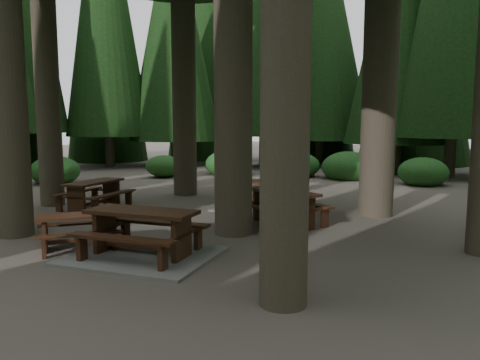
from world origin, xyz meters
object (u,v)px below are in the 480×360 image
Objects in this scene: picnic_table_b at (94,190)px; picnic_table_e at (79,226)px; picnic_table_c at (261,200)px; picnic_table_f at (283,202)px; picnic_table_a at (142,240)px.

picnic_table_b is 4.34m from picnic_table_e.
picnic_table_c is 1.21× the size of picnic_table_f.
picnic_table_c is 1.40× the size of picnic_table_e.
picnic_table_b is (-4.92, 2.21, 0.22)m from picnic_table_a.
picnic_table_c reaches higher than picnic_table_b.
picnic_table_c is at bearing -67.82° from picnic_table_b.
picnic_table_f reaches higher than picnic_table_b.
picnic_table_c is at bearing 27.42° from picnic_table_e.
picnic_table_a is 1.59× the size of picnic_table_e.
picnic_table_f is at bearing -51.97° from picnic_table_c.
picnic_table_a is 5.37m from picnic_table_c.
picnic_table_e is (-1.46, -0.41, 0.14)m from picnic_table_a.
picnic_table_a reaches higher than picnic_table_b.
picnic_table_f is at bearing 63.92° from picnic_table_a.
picnic_table_b is 1.11× the size of picnic_table_e.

